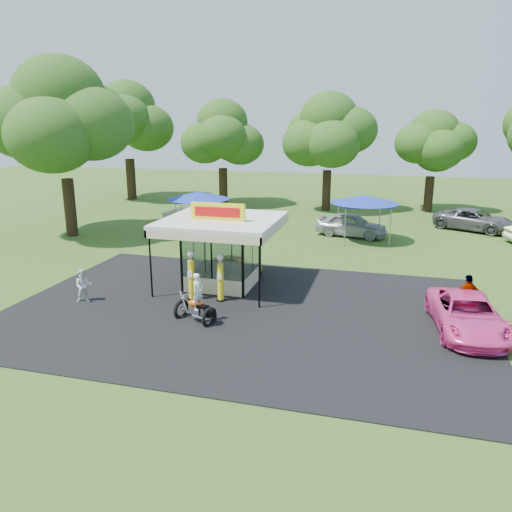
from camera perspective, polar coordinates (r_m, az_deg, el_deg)
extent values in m
plane|color=#35571B|center=(19.76, -3.04, -8.31)|extent=(120.00, 120.00, 0.00)
cube|color=black|center=(21.51, -1.36, -6.22)|extent=(20.00, 14.00, 0.04)
cube|color=white|center=(24.78, -3.80, -3.29)|extent=(3.00, 3.00, 0.06)
cube|color=white|center=(23.94, -3.94, 4.13)|extent=(5.40, 5.40, 0.18)
cube|color=yellow|center=(23.39, -4.36, 5.08)|extent=(2.60, 0.25, 0.80)
cube|color=red|center=(23.27, -4.47, 5.02)|extent=(2.21, 0.02, 0.45)
cylinder|color=black|center=(23.05, -11.96, -0.93)|extent=(0.08, 0.08, 3.20)
cylinder|color=black|center=(21.26, 0.39, -1.97)|extent=(0.08, 0.08, 3.20)
cylinder|color=black|center=(22.92, -7.30, -4.89)|extent=(0.44, 0.44, 0.10)
cylinder|color=yellow|center=(22.62, -7.38, -2.65)|extent=(0.30, 0.30, 1.78)
cylinder|color=silver|center=(22.33, -7.46, -0.23)|extent=(0.20, 0.20, 0.20)
sphere|color=white|center=(22.28, -7.48, 0.27)|extent=(0.32, 0.32, 0.32)
cube|color=white|center=(22.37, -7.58, -2.06)|extent=(0.22, 0.02, 0.30)
cylinder|color=black|center=(22.65, -4.02, -5.06)|extent=(0.41, 0.41, 0.09)
cylinder|color=yellow|center=(22.36, -4.07, -2.93)|extent=(0.28, 0.28, 1.68)
cylinder|color=silver|center=(22.08, -4.11, -0.62)|extent=(0.19, 0.19, 0.19)
sphere|color=white|center=(22.03, -4.12, -0.16)|extent=(0.30, 0.30, 0.30)
cube|color=white|center=(22.12, -4.22, -2.37)|extent=(0.21, 0.02, 0.28)
torus|color=black|center=(20.95, -8.54, -6.05)|extent=(0.44, 0.85, 0.85)
torus|color=black|center=(19.99, -5.37, -7.00)|extent=(0.44, 0.85, 0.85)
cube|color=silver|center=(20.37, -6.90, -6.13)|extent=(0.62, 0.45, 0.30)
ellipsoid|color=#EA5510|center=(20.27, -6.93, -5.38)|extent=(0.65, 0.36, 0.30)
cube|color=black|center=(20.07, -6.17, -5.76)|extent=(0.61, 0.43, 0.10)
cube|color=black|center=(19.90, -5.31, -6.46)|extent=(0.45, 0.44, 0.28)
cylinder|color=silver|center=(20.72, -8.28, -5.21)|extent=(0.44, 0.21, 0.90)
cylinder|color=silver|center=(20.50, -8.00, -4.37)|extent=(0.25, 0.59, 0.05)
sphere|color=silver|center=(20.68, -8.33, -4.80)|extent=(0.16, 0.16, 0.16)
imported|color=white|center=(20.00, -6.65, -4.07)|extent=(0.53, 0.64, 1.51)
torus|color=black|center=(24.64, -7.28, -2.64)|extent=(0.78, 0.41, 0.77)
torus|color=black|center=(24.83, -7.43, -2.51)|extent=(0.76, 0.39, 0.77)
cube|color=#593819|center=(20.18, 27.25, -8.05)|extent=(0.58, 0.35, 0.97)
cube|color=#593819|center=(20.39, 27.12, -7.80)|extent=(0.58, 0.35, 0.97)
imported|color=yellow|center=(26.63, -2.28, -0.92)|extent=(2.82, 1.13, 0.96)
imported|color=#FD449F|center=(20.84, 22.98, -6.17)|extent=(2.93, 5.36, 1.43)
imported|color=white|center=(23.55, -19.11, -3.23)|extent=(0.95, 0.90, 1.54)
imported|color=gray|center=(22.09, 23.02, -4.35)|extent=(1.20, 0.81, 1.89)
imported|color=beige|center=(39.06, -7.57, 4.48)|extent=(4.32, 1.97, 1.38)
imported|color=#A0A1A5|center=(35.62, 10.86, 3.54)|extent=(5.18, 2.92, 1.66)
imported|color=#515153|center=(40.28, 23.67, 3.80)|extent=(6.25, 4.89, 1.58)
cylinder|color=gray|center=(37.60, -7.77, 4.87)|extent=(0.06, 0.06, 2.43)
cylinder|color=gray|center=(36.59, -3.66, 4.70)|extent=(0.06, 0.06, 2.43)
cylinder|color=gray|center=(35.05, -9.57, 4.05)|extent=(0.06, 0.06, 2.43)
cylinder|color=gray|center=(33.97, -5.21, 3.85)|extent=(0.06, 0.06, 2.43)
cube|color=#1B32B1|center=(35.56, -6.62, 6.41)|extent=(3.04, 3.04, 0.12)
cone|color=#1B32B1|center=(35.51, -6.63, 6.91)|extent=(4.37, 4.37, 0.51)
cylinder|color=gray|center=(35.71, 9.95, 4.28)|extent=(0.06, 0.06, 2.48)
cylinder|color=gray|center=(35.56, 14.62, 3.97)|extent=(0.06, 0.06, 2.48)
cylinder|color=gray|center=(32.87, 9.44, 3.37)|extent=(0.06, 0.06, 2.48)
cylinder|color=gray|center=(32.71, 14.51, 3.03)|extent=(0.06, 0.06, 2.48)
cube|color=#1B32B1|center=(33.95, 12.25, 5.84)|extent=(3.10, 3.10, 0.12)
cone|color=#1B32B1|center=(33.90, 12.28, 6.38)|extent=(4.47, 4.47, 0.52)
cylinder|color=black|center=(53.29, -14.09, 8.51)|extent=(0.92, 0.92, 4.11)
ellipsoid|color=#244914|center=(52.98, -14.47, 14.19)|extent=(9.71, 9.71, 8.32)
cylinder|color=black|center=(48.47, -3.76, 7.92)|extent=(0.83, 0.83, 3.49)
ellipsoid|color=#244914|center=(48.10, -3.86, 13.18)|extent=(8.09, 8.09, 6.94)
cylinder|color=black|center=(45.80, 8.05, 7.44)|extent=(0.77, 0.77, 3.58)
ellipsoid|color=#244914|center=(45.41, 8.27, 13.27)|extent=(8.59, 8.59, 7.37)
cylinder|color=black|center=(47.22, 19.13, 6.70)|extent=(0.78, 0.78, 3.11)
ellipsoid|color=#244914|center=(46.85, 19.56, 11.50)|extent=(7.26, 7.26, 6.22)
cylinder|color=black|center=(37.41, -20.49, 5.22)|extent=(0.80, 0.80, 4.00)
ellipsoid|color=#244914|center=(36.95, -21.28, 13.53)|extent=(10.27, 10.27, 8.81)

